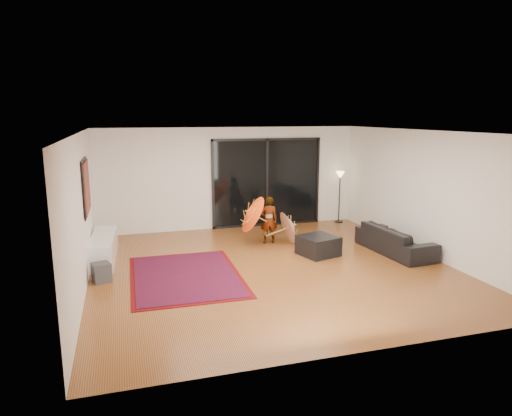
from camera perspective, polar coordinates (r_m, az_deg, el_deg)
name	(u,v)px	position (r m, az deg, el deg)	size (l,w,h in m)	color
floor	(272,268)	(9.26, 1.98, -7.46)	(7.00, 7.00, 0.00)	#9B562A
ceiling	(273,132)	(8.75, 2.10, 9.49)	(7.00, 7.00, 0.00)	white
wall_back	(231,178)	(12.23, -3.16, 3.73)	(7.00, 7.00, 0.00)	silver
wall_front	(362,253)	(5.79, 13.11, -5.48)	(7.00, 7.00, 0.00)	silver
wall_left	(82,212)	(8.49, -20.98, -0.52)	(7.00, 7.00, 0.00)	silver
wall_right	(425,193)	(10.54, 20.41, 1.74)	(7.00, 7.00, 0.00)	silver
sliding_door	(267,182)	(12.49, 1.35, 3.21)	(3.06, 0.07, 2.40)	black
painting	(86,187)	(9.42, -20.45, 2.50)	(0.04, 1.28, 1.08)	black
media_console	(104,248)	(10.20, -18.52, -4.72)	(0.47, 1.88, 0.52)	white
speaker	(102,272)	(8.93, -18.75, -7.62)	(0.31, 0.31, 0.35)	#424244
persian_rug	(186,276)	(8.88, -8.80, -8.37)	(2.08, 2.88, 0.02)	#58070A
sofa	(395,240)	(10.61, 16.97, -3.82)	(2.01, 0.79, 0.59)	black
ottoman	(318,245)	(10.10, 7.79, -4.67)	(0.74, 0.74, 0.42)	black
floor_lamp	(340,182)	(13.09, 10.45, 3.19)	(0.25, 0.25, 1.46)	black
child	(269,220)	(10.83, 1.60, -1.50)	(0.41, 0.27, 1.13)	#999999
parasol_orange	(247,215)	(10.59, -1.14, -0.87)	(0.60, 0.92, 0.91)	#F9450D
parasol_white	(295,222)	(10.90, 4.84, -1.79)	(0.53, 0.80, 0.87)	silver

